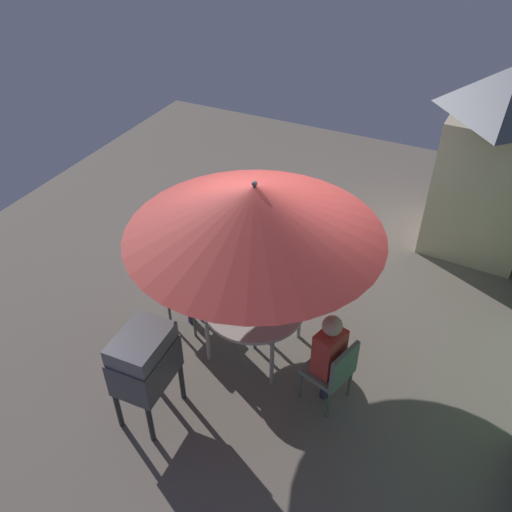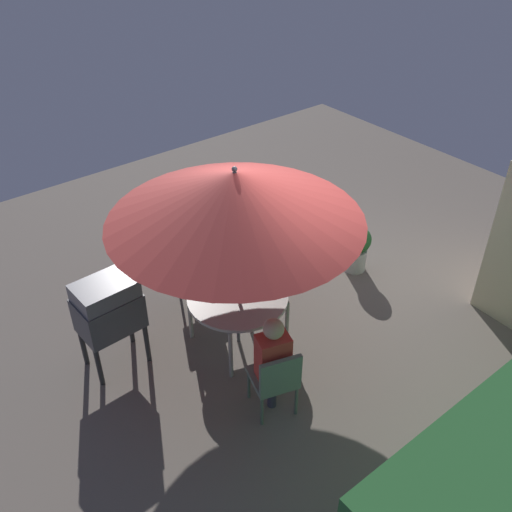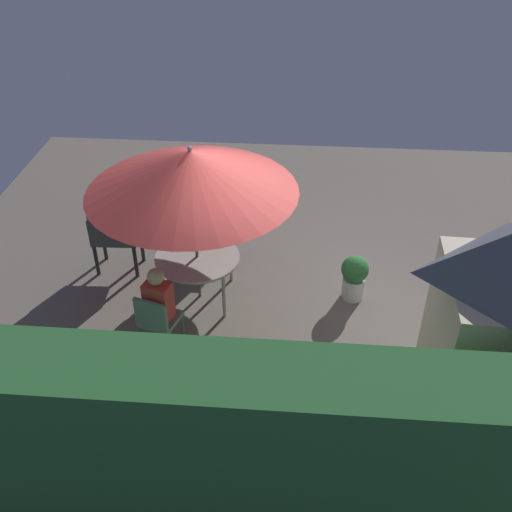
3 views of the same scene
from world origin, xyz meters
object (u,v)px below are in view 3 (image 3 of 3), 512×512
(patio_table, at_px, (197,260))
(chair_far_side, at_px, (213,229))
(chair_near_shed, at_px, (157,319))
(person_in_blue, at_px, (211,218))
(patio_umbrella, at_px, (191,171))
(bbq_grill, at_px, (115,222))
(person_in_red, at_px, (158,299))
(potted_plant_by_shed, at_px, (354,276))

(patio_table, distance_m, chair_far_side, 1.08)
(chair_near_shed, distance_m, person_in_blue, 2.18)
(patio_umbrella, bearing_deg, bbq_grill, -24.55)
(patio_table, relative_size, chair_far_side, 1.35)
(patio_table, relative_size, person_in_red, 0.97)
(patio_table, bearing_deg, person_in_blue, -94.01)
(bbq_grill, xyz_separation_m, chair_near_shed, (-1.01, 1.76, -0.33))
(potted_plant_by_shed, distance_m, person_in_red, 2.90)
(chair_far_side, height_order, person_in_red, person_in_red)
(chair_far_side, xyz_separation_m, person_in_blue, (0.01, 0.09, 0.26))
(patio_umbrella, relative_size, chair_far_side, 3.16)
(chair_far_side, relative_size, person_in_red, 0.71)
(chair_near_shed, height_order, person_in_blue, person_in_blue)
(potted_plant_by_shed, relative_size, person_in_blue, 0.57)
(potted_plant_by_shed, bearing_deg, chair_far_side, -22.31)
(chair_far_side, xyz_separation_m, potted_plant_by_shed, (-2.20, 0.90, -0.13))
(bbq_grill, xyz_separation_m, potted_plant_by_shed, (-3.64, 0.46, -0.45))
(potted_plant_by_shed, bearing_deg, chair_near_shed, 26.33)
(person_in_blue, bearing_deg, patio_umbrella, 85.99)
(patio_table, relative_size, person_in_blue, 0.97)
(patio_table, height_order, potted_plant_by_shed, patio_table)
(potted_plant_by_shed, xyz_separation_m, person_in_red, (2.61, 1.22, 0.39))
(bbq_grill, xyz_separation_m, person_in_blue, (-1.43, -0.36, -0.06))
(bbq_grill, relative_size, person_in_red, 0.95)
(patio_table, xyz_separation_m, bbq_grill, (1.36, -0.62, 0.18))
(bbq_grill, bearing_deg, chair_near_shed, 119.80)
(bbq_grill, distance_m, person_in_red, 1.97)
(person_in_blue, bearing_deg, person_in_red, 78.94)
(person_in_blue, bearing_deg, chair_near_shed, 78.69)
(bbq_grill, height_order, person_in_blue, person_in_blue)
(chair_far_side, bearing_deg, person_in_red, 79.21)
(patio_table, relative_size, chair_near_shed, 1.35)
(patio_umbrella, bearing_deg, chair_near_shed, 72.68)
(person_in_red, distance_m, person_in_blue, 2.08)
(person_in_blue, bearing_deg, potted_plant_by_shed, 159.67)
(chair_near_shed, xyz_separation_m, person_in_blue, (-0.42, -2.12, 0.26))
(bbq_grill, relative_size, potted_plant_by_shed, 1.67)
(chair_near_shed, relative_size, chair_far_side, 1.00)
(bbq_grill, bearing_deg, potted_plant_by_shed, 172.79)
(patio_umbrella, xyz_separation_m, chair_far_side, (-0.07, -1.07, -1.57))
(patio_table, bearing_deg, potted_plant_by_shed, -175.91)
(chair_far_side, distance_m, person_in_blue, 0.28)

